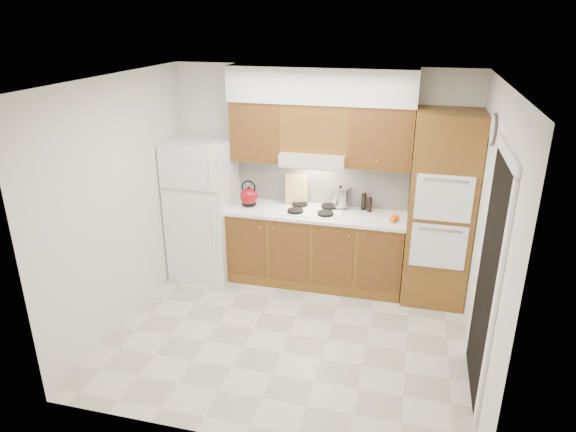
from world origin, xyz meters
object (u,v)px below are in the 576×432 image
(fridge, at_px, (203,209))
(stock_pot, at_px, (340,197))
(oven_cabinet, at_px, (440,210))
(kettle, at_px, (249,197))

(fridge, height_order, stock_pot, fridge)
(fridge, relative_size, oven_cabinet, 0.78)
(stock_pot, bearing_deg, oven_cabinet, -10.26)
(oven_cabinet, distance_m, stock_pot, 1.18)
(oven_cabinet, xyz_separation_m, kettle, (-2.26, 0.02, -0.04))
(oven_cabinet, relative_size, kettle, 10.22)
(kettle, relative_size, stock_pot, 0.96)
(fridge, xyz_separation_m, kettle, (0.59, 0.05, 0.20))
(kettle, bearing_deg, stock_pot, -10.27)
(fridge, relative_size, stock_pot, 7.70)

